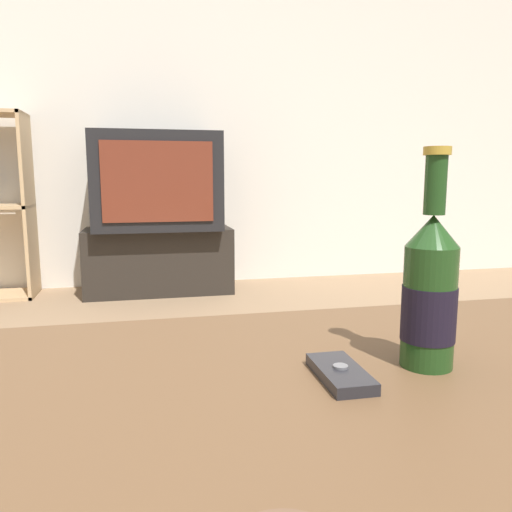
{
  "coord_description": "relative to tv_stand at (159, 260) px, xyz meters",
  "views": [
    {
      "loc": [
        -0.13,
        -0.42,
        0.72
      ],
      "look_at": [
        0.06,
        0.42,
        0.58
      ],
      "focal_mm": 35.0,
      "sensor_mm": 36.0,
      "label": 1
    }
  ],
  "objects": [
    {
      "name": "cell_phone",
      "position": [
        0.14,
        -2.65,
        0.29
      ],
      "size": [
        0.05,
        0.11,
        0.02
      ],
      "rotation": [
        0.0,
        0.0,
        -0.01
      ],
      "color": "#232328",
      "rests_on": "coffee_table"
    },
    {
      "name": "television",
      "position": [
        0.0,
        -0.0,
        0.49
      ],
      "size": [
        0.76,
        0.57,
        0.58
      ],
      "color": "black",
      "rests_on": "tv_stand"
    },
    {
      "name": "coffee_table",
      "position": [
        0.05,
        -2.75,
        0.22
      ],
      "size": [
        1.28,
        0.82,
        0.48
      ],
      "color": "brown",
      "rests_on": "ground_plane"
    },
    {
      "name": "beer_bottle",
      "position": [
        0.26,
        -2.63,
        0.38
      ],
      "size": [
        0.07,
        0.07,
        0.27
      ],
      "color": "#1E4219",
      "rests_on": "coffee_table"
    },
    {
      "name": "tv_stand",
      "position": [
        0.0,
        0.0,
        0.0
      ],
      "size": [
        0.9,
        0.4,
        0.41
      ],
      "color": "#28231E",
      "rests_on": "ground_plane"
    },
    {
      "name": "back_wall",
      "position": [
        0.05,
        0.27,
        1.1
      ],
      "size": [
        8.0,
        0.05,
        2.6
      ],
      "color": "silver",
      "rests_on": "ground_plane"
    }
  ]
}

